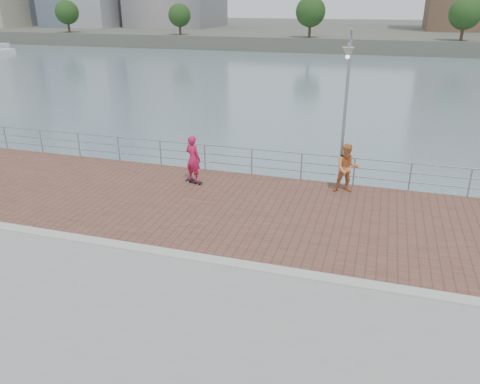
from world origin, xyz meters
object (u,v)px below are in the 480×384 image
(guardrail, at_px, (276,161))
(bystander, at_px, (347,168))
(skateboarder, at_px, (193,159))
(street_lamp, at_px, (346,86))

(guardrail, distance_m, bystander, 2.97)
(skateboarder, bearing_deg, bystander, -153.34)
(street_lamp, relative_size, skateboarder, 3.03)
(bystander, bearing_deg, skateboarder, 175.42)
(guardrail, relative_size, skateboarder, 21.30)
(guardrail, xyz_separation_m, bystander, (2.85, -0.81, 0.25))
(bystander, bearing_deg, guardrail, 151.32)
(guardrail, height_order, street_lamp, street_lamp)
(guardrail, relative_size, street_lamp, 7.02)
(guardrail, distance_m, street_lamp, 4.26)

